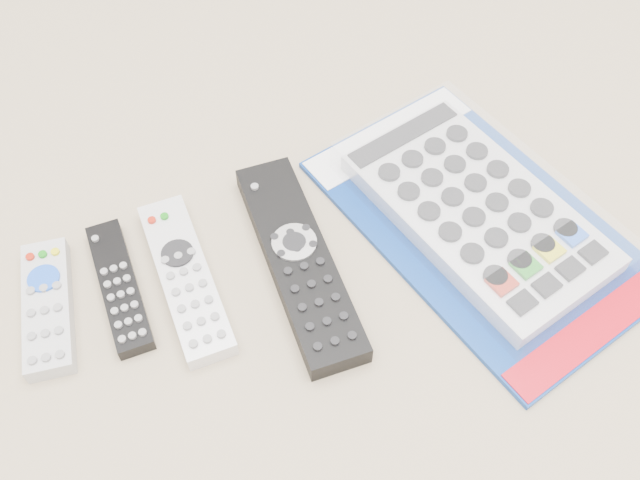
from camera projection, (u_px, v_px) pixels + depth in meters
name	position (u px, v px, depth m)	size (l,w,h in m)	color
remote_small_grey	(48.00, 307.00, 0.72)	(0.07, 0.16, 0.02)	#ACACAF
remote_slim_black	(119.00, 287.00, 0.74)	(0.04, 0.16, 0.02)	black
remote_silver_dvd	(186.00, 278.00, 0.74)	(0.06, 0.20, 0.02)	silver
remote_large_black	(299.00, 260.00, 0.75)	(0.09, 0.27, 0.03)	black
jumbo_remote_packaged	(478.00, 210.00, 0.78)	(0.30, 0.41, 0.05)	navy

